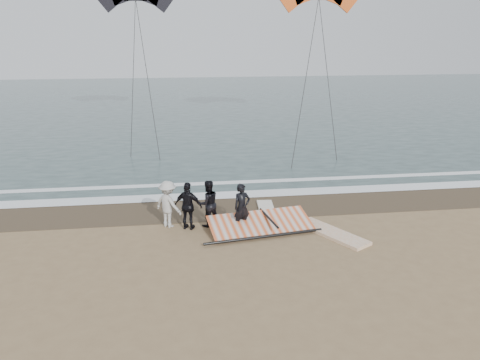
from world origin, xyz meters
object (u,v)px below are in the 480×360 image
Objects in this scene: sail_rig at (258,224)px; board_white at (332,233)px; board_cream at (267,211)px; man_main at (242,207)px.

board_white is at bearing -18.31° from sail_rig.
board_white is 2.97m from board_cream.
board_white is 0.67× the size of sail_rig.
sail_rig reaches higher than board_cream.
man_main reaches higher than board_white.
sail_rig is (-2.45, 0.81, 0.14)m from board_white.
board_white is at bearing -34.92° from man_main.
man_main is 2.10m from board_cream.
man_main is 0.61× the size of board_white.
board_cream is 1.66m from sail_rig.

